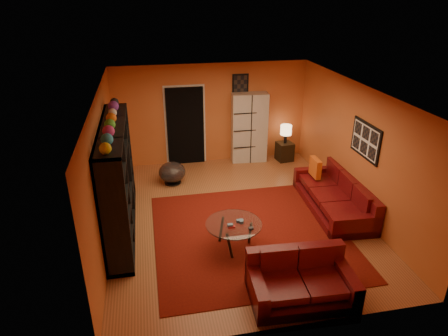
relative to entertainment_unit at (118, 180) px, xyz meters
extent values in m
plane|color=brown|center=(2.27, 0.00, -1.05)|extent=(6.00, 6.00, 0.00)
plane|color=white|center=(2.27, 0.00, 1.55)|extent=(6.00, 6.00, 0.00)
plane|color=#C05B2A|center=(2.27, 3.00, 0.25)|extent=(6.00, 0.00, 6.00)
plane|color=#C05B2A|center=(2.27, -3.00, 0.25)|extent=(6.00, 0.00, 6.00)
plane|color=#C05B2A|center=(-0.23, 0.00, 0.25)|extent=(0.00, 6.00, 6.00)
plane|color=#C05B2A|center=(4.78, 0.00, 0.25)|extent=(0.00, 6.00, 6.00)
cube|color=#530D09|center=(2.38, -0.70, -1.04)|extent=(3.60, 3.60, 0.01)
cube|color=black|center=(1.57, 2.96, -0.03)|extent=(0.95, 0.10, 2.04)
cube|color=black|center=(4.75, -0.30, 0.55)|extent=(0.03, 1.00, 0.70)
cube|color=black|center=(3.02, 2.98, 1.00)|extent=(0.42, 0.03, 0.52)
cube|color=black|center=(0.00, 0.00, 0.00)|extent=(0.45, 3.00, 2.10)
imported|color=black|center=(0.05, -0.02, -0.06)|extent=(0.95, 0.12, 0.55)
cube|color=#500A0F|center=(4.32, -0.09, -0.89)|extent=(1.09, 2.41, 0.32)
cube|color=#500A0F|center=(4.72, -0.11, -0.62)|extent=(0.30, 2.37, 0.85)
cube|color=#500A0F|center=(4.27, -1.18, -0.74)|extent=(0.98, 0.23, 0.62)
cube|color=#500A0F|center=(4.38, 1.00, -0.74)|extent=(0.98, 0.23, 0.62)
cube|color=#500A0F|center=(4.25, -0.75, -0.58)|extent=(0.78, 0.69, 0.12)
cube|color=#500A0F|center=(4.29, -0.09, -0.58)|extent=(0.78, 0.69, 0.12)
cube|color=#500A0F|center=(4.32, 0.58, -0.58)|extent=(0.78, 0.69, 0.12)
cube|color=#500A0F|center=(2.69, -2.50, -0.89)|extent=(1.59, 1.00, 0.32)
cube|color=#500A0F|center=(2.71, -2.13, -0.62)|extent=(1.56, 0.26, 0.85)
cube|color=#500A0F|center=(3.38, -2.53, -0.74)|extent=(0.23, 0.94, 0.62)
cube|color=#500A0F|center=(2.01, -2.47, -0.74)|extent=(0.23, 0.94, 0.62)
cube|color=#500A0F|center=(2.99, -2.55, -0.58)|extent=(0.61, 0.74, 0.12)
cube|color=#500A0F|center=(2.40, -2.53, -0.58)|extent=(0.61, 0.74, 0.12)
cube|color=#DF5B18|center=(4.22, 0.68, -0.42)|extent=(0.12, 0.42, 0.42)
cylinder|color=silver|center=(1.98, -1.04, -0.55)|extent=(1.00, 1.00, 0.02)
cylinder|color=black|center=(2.29, -1.02, -0.80)|extent=(0.05, 0.05, 0.48)
cylinder|color=black|center=(1.80, -0.78, -0.80)|extent=(0.05, 0.05, 0.48)
cylinder|color=black|center=(1.84, -1.32, -0.80)|extent=(0.05, 0.05, 0.48)
cube|color=beige|center=(3.24, 2.80, -0.13)|extent=(0.95, 0.48, 1.85)
cylinder|color=black|center=(1.10, 1.79, -1.03)|extent=(0.44, 0.44, 0.03)
cylinder|color=black|center=(1.10, 1.79, -0.95)|extent=(0.06, 0.06, 0.15)
ellipsoid|color=#423A3A|center=(1.10, 1.79, -0.76)|extent=(0.64, 0.64, 0.48)
cube|color=black|center=(4.20, 2.61, -0.80)|extent=(0.45, 0.45, 0.50)
cylinder|color=black|center=(4.20, 2.61, -0.43)|extent=(0.08, 0.08, 0.24)
cylinder|color=#EBBB81|center=(4.20, 2.61, -0.18)|extent=(0.30, 0.30, 0.26)
camera|label=1|loc=(0.64, -6.89, 3.27)|focal=32.00mm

